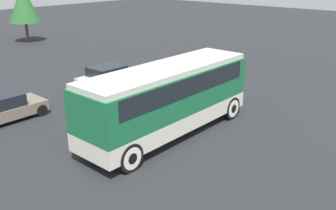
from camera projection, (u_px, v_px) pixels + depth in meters
name	position (u px, v px, depth m)	size (l,w,h in m)	color
ground_plane	(168.00, 135.00, 17.47)	(120.00, 120.00, 0.00)	#26282B
tour_bus	(169.00, 94.00, 16.86)	(9.14, 2.58, 3.27)	silver
parked_car_near	(2.00, 108.00, 18.85)	(4.03, 1.91, 1.38)	#7A6B5B
parked_car_mid	(109.00, 78.00, 23.83)	(4.01, 1.96, 1.51)	#BCBCC1
tree_center	(23.00, 4.00, 38.17)	(3.26, 3.26, 5.66)	brown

